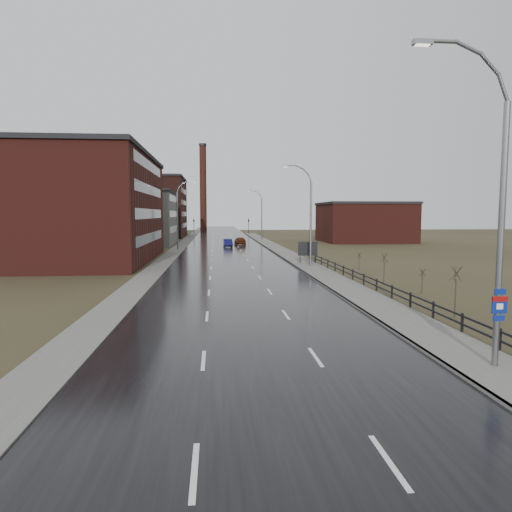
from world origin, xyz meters
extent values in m
plane|color=#2D2819|center=(0.00, 0.00, 0.00)|extent=(320.00, 320.00, 0.00)
cube|color=black|center=(0.00, 60.00, 0.03)|extent=(14.00, 300.00, 0.06)
cube|color=#595651|center=(8.60, 35.00, 0.09)|extent=(3.20, 180.00, 0.18)
cube|color=slate|center=(7.08, 35.00, 0.09)|extent=(0.16, 180.00, 0.18)
cube|color=#595651|center=(-8.20, 60.00, 0.06)|extent=(2.40, 260.00, 0.12)
cube|color=#471914|center=(-21.00, 45.00, 6.50)|extent=(22.00, 28.00, 13.00)
cube|color=black|center=(-21.00, 45.00, 13.25)|extent=(22.44, 28.56, 0.50)
cube|color=black|center=(-10.02, 45.00, 3.00)|extent=(0.06, 22.40, 1.20)
cube|color=black|center=(-10.02, 45.00, 6.00)|extent=(0.06, 22.40, 1.20)
cube|color=black|center=(-10.02, 45.00, 9.00)|extent=(0.06, 22.40, 1.20)
cube|color=black|center=(-10.02, 45.00, 12.00)|extent=(0.06, 22.40, 1.20)
cube|color=slate|center=(-18.00, 78.00, 5.00)|extent=(16.00, 20.00, 10.00)
cube|color=black|center=(-18.00, 78.00, 10.25)|extent=(16.32, 20.40, 0.50)
cube|color=black|center=(-10.02, 78.00, 3.00)|extent=(0.06, 16.00, 1.20)
cube|color=black|center=(-10.02, 78.00, 6.00)|extent=(0.06, 16.00, 1.20)
cube|color=black|center=(-10.02, 78.00, 9.00)|extent=(0.06, 16.00, 1.20)
cube|color=#331611|center=(-23.00, 108.00, 7.50)|extent=(26.00, 24.00, 15.00)
cube|color=black|center=(-23.00, 108.00, 15.25)|extent=(26.52, 24.48, 0.50)
cube|color=black|center=(-10.02, 108.00, 3.00)|extent=(0.06, 19.20, 1.20)
cube|color=black|center=(-10.02, 108.00, 6.00)|extent=(0.06, 19.20, 1.20)
cube|color=black|center=(-10.02, 108.00, 9.00)|extent=(0.06, 19.20, 1.20)
cube|color=black|center=(-10.02, 108.00, 12.00)|extent=(0.06, 19.20, 1.20)
cube|color=#471914|center=(30.30, 82.00, 4.00)|extent=(18.00, 16.00, 8.00)
cube|color=black|center=(30.30, 82.00, 8.25)|extent=(18.36, 16.32, 0.50)
cylinder|color=#331611|center=(-6.00, 150.00, 15.00)|extent=(2.40, 2.40, 30.00)
cylinder|color=black|center=(-6.00, 150.00, 30.30)|extent=(2.70, 2.70, 0.80)
cylinder|color=slate|center=(8.80, 2.00, 5.00)|extent=(0.24, 0.24, 10.00)
cylinder|color=slate|center=(8.61, 2.00, 10.46)|extent=(0.57, 0.14, 1.12)
cylinder|color=slate|center=(8.06, 2.00, 11.28)|extent=(0.91, 0.14, 0.91)
cylinder|color=slate|center=(7.25, 2.00, 11.82)|extent=(1.12, 0.14, 0.57)
cylinder|color=slate|center=(6.29, 2.00, 12.01)|extent=(1.15, 0.14, 0.14)
cube|color=slate|center=(5.54, 2.00, 11.96)|extent=(0.70, 0.28, 0.18)
cube|color=silver|center=(5.54, 2.00, 11.86)|extent=(0.50, 0.20, 0.04)
cube|color=navy|center=(8.80, 1.88, 3.05)|extent=(0.45, 0.04, 0.22)
cube|color=navy|center=(8.80, 1.88, 2.55)|extent=(0.60, 0.04, 0.65)
cube|color=maroon|center=(8.80, 1.87, 2.78)|extent=(0.60, 0.04, 0.20)
cube|color=navy|center=(8.80, 1.88, 2.05)|extent=(0.45, 0.04, 0.22)
cube|color=silver|center=(8.80, 1.86, 2.50)|extent=(0.26, 0.02, 0.22)
cylinder|color=slate|center=(8.80, 36.00, 4.75)|extent=(0.24, 0.24, 9.50)
cylinder|color=slate|center=(8.63, 36.00, 9.90)|extent=(0.51, 0.14, 0.98)
cylinder|color=slate|center=(8.16, 36.00, 10.62)|extent=(0.81, 0.14, 0.81)
cylinder|color=slate|center=(7.44, 36.00, 11.09)|extent=(0.98, 0.14, 0.51)
cylinder|color=slate|center=(6.60, 36.00, 11.26)|extent=(1.01, 0.14, 0.14)
cube|color=slate|center=(5.91, 36.00, 11.21)|extent=(0.70, 0.28, 0.18)
cube|color=silver|center=(5.91, 36.00, 11.11)|extent=(0.50, 0.20, 0.04)
cylinder|color=slate|center=(-8.00, 62.00, 4.75)|extent=(0.24, 0.24, 9.50)
cylinder|color=slate|center=(-7.83, 62.00, 9.90)|extent=(0.51, 0.14, 0.98)
cylinder|color=slate|center=(-7.36, 62.00, 10.62)|extent=(0.81, 0.14, 0.81)
cylinder|color=slate|center=(-6.64, 62.00, 11.09)|extent=(0.98, 0.14, 0.51)
cylinder|color=slate|center=(-5.80, 62.00, 11.26)|extent=(1.01, 0.14, 0.14)
cube|color=slate|center=(-5.11, 62.00, 11.21)|extent=(0.70, 0.28, 0.18)
cube|color=silver|center=(-5.11, 62.00, 11.11)|extent=(0.50, 0.20, 0.04)
cylinder|color=slate|center=(8.80, 90.00, 4.75)|extent=(0.24, 0.24, 9.50)
cylinder|color=slate|center=(8.63, 90.00, 9.90)|extent=(0.51, 0.14, 0.98)
cylinder|color=slate|center=(8.16, 90.00, 10.62)|extent=(0.81, 0.14, 0.81)
cylinder|color=slate|center=(7.44, 90.00, 11.09)|extent=(0.98, 0.14, 0.51)
cylinder|color=slate|center=(6.60, 90.00, 11.26)|extent=(1.01, 0.14, 0.14)
cube|color=slate|center=(5.91, 90.00, 11.21)|extent=(0.70, 0.28, 0.18)
cube|color=silver|center=(5.91, 90.00, 11.11)|extent=(0.50, 0.20, 0.04)
cube|color=black|center=(10.30, 4.00, 0.55)|extent=(0.10, 0.10, 1.10)
cube|color=black|center=(10.30, 7.00, 0.55)|extent=(0.10, 0.10, 1.10)
cube|color=black|center=(10.30, 10.00, 0.55)|extent=(0.10, 0.10, 1.10)
cube|color=black|center=(10.30, 13.00, 0.55)|extent=(0.10, 0.10, 1.10)
cube|color=black|center=(10.30, 16.00, 0.55)|extent=(0.10, 0.10, 1.10)
cube|color=black|center=(10.30, 19.00, 0.55)|extent=(0.10, 0.10, 1.10)
cube|color=black|center=(10.30, 22.00, 0.55)|extent=(0.10, 0.10, 1.10)
cube|color=black|center=(10.30, 25.00, 0.55)|extent=(0.10, 0.10, 1.10)
cube|color=black|center=(10.30, 28.00, 0.55)|extent=(0.10, 0.10, 1.10)
cube|color=black|center=(10.30, 31.00, 0.55)|extent=(0.10, 0.10, 1.10)
cube|color=black|center=(10.30, 34.00, 0.55)|extent=(0.10, 0.10, 1.10)
cube|color=black|center=(10.30, 37.00, 0.55)|extent=(0.10, 0.10, 1.10)
cube|color=black|center=(10.30, 40.00, 0.55)|extent=(0.10, 0.10, 1.10)
cube|color=black|center=(10.30, 43.00, 0.55)|extent=(0.10, 0.10, 1.10)
cube|color=black|center=(10.30, 18.50, 0.95)|extent=(0.08, 53.00, 0.10)
cube|color=black|center=(10.30, 18.50, 0.55)|extent=(0.08, 53.00, 0.10)
cylinder|color=#382D23|center=(11.98, 10.75, 1.11)|extent=(0.08, 0.08, 2.22)
cylinder|color=#382D23|center=(12.03, 10.75, 2.55)|extent=(0.04, 0.74, 0.87)
cylinder|color=#382D23|center=(11.99, 10.79, 2.55)|extent=(0.70, 0.27, 0.88)
cylinder|color=#382D23|center=(11.94, 10.78, 2.55)|extent=(0.41, 0.63, 0.89)
cylinder|color=#382D23|center=(11.94, 10.72, 2.55)|extent=(0.41, 0.63, 0.89)
cylinder|color=#382D23|center=(11.99, 10.70, 2.55)|extent=(0.70, 0.27, 0.88)
cylinder|color=#382D23|center=(13.62, 18.50, 0.69)|extent=(0.08, 0.08, 1.38)
cylinder|color=#382D23|center=(13.67, 18.50, 1.59)|extent=(0.04, 0.47, 0.55)
cylinder|color=#382D23|center=(13.64, 18.54, 1.59)|extent=(0.45, 0.18, 0.56)
cylinder|color=#382D23|center=(13.58, 18.53, 1.59)|extent=(0.27, 0.40, 0.57)
cylinder|color=#382D23|center=(13.58, 18.47, 1.59)|extent=(0.27, 0.40, 0.57)
cylinder|color=#382D23|center=(13.64, 18.45, 1.59)|extent=(0.45, 0.18, 0.56)
cylinder|color=#382D23|center=(12.40, 23.04, 1.00)|extent=(0.08, 0.08, 2.00)
cylinder|color=#382D23|center=(12.45, 23.04, 2.30)|extent=(0.04, 0.67, 0.79)
cylinder|color=#382D23|center=(12.42, 23.09, 2.30)|extent=(0.64, 0.25, 0.79)
cylinder|color=#382D23|center=(12.36, 23.07, 2.30)|extent=(0.38, 0.57, 0.80)
cylinder|color=#382D23|center=(12.36, 23.01, 2.30)|extent=(0.38, 0.57, 0.80)
cylinder|color=#382D23|center=(12.42, 22.99, 2.30)|extent=(0.64, 0.25, 0.79)
cylinder|color=#382D23|center=(13.59, 33.45, 0.68)|extent=(0.08, 0.08, 1.37)
cylinder|color=#382D23|center=(13.64, 33.45, 1.57)|extent=(0.04, 0.47, 0.55)
cylinder|color=#382D23|center=(13.60, 33.49, 1.57)|extent=(0.44, 0.18, 0.55)
cylinder|color=#382D23|center=(13.55, 33.48, 1.57)|extent=(0.27, 0.40, 0.56)
cylinder|color=#382D23|center=(13.55, 33.42, 1.57)|extent=(0.27, 0.40, 0.56)
cylinder|color=#382D23|center=(13.60, 33.40, 1.57)|extent=(0.44, 0.18, 0.55)
cube|color=black|center=(8.21, 39.04, 0.90)|extent=(0.10, 0.10, 1.80)
cube|color=black|center=(9.99, 39.04, 0.90)|extent=(0.10, 0.10, 1.80)
cube|color=silver|center=(9.10, 38.99, 1.87)|extent=(2.23, 0.08, 1.54)
cube|color=black|center=(9.10, 38.94, 1.87)|extent=(2.33, 0.04, 1.64)
cylinder|color=black|center=(-8.00, 120.00, 2.60)|extent=(0.16, 0.16, 5.20)
imported|color=black|center=(-8.00, 120.00, 4.75)|extent=(0.58, 2.73, 1.10)
sphere|color=#FF190C|center=(-8.00, 119.85, 5.05)|extent=(0.18, 0.18, 0.18)
cylinder|color=black|center=(8.00, 120.00, 2.60)|extent=(0.16, 0.16, 5.20)
imported|color=black|center=(8.00, 120.00, 4.75)|extent=(0.58, 2.73, 1.10)
sphere|color=#FF190C|center=(8.00, 119.85, 5.05)|extent=(0.18, 0.18, 0.18)
imported|color=#0E0D43|center=(0.44, 68.00, 0.71)|extent=(1.68, 4.38, 1.43)
imported|color=#501F0D|center=(2.96, 73.70, 0.79)|extent=(2.25, 4.79, 1.58)
camera|label=1|loc=(-1.78, -14.05, 5.93)|focal=32.00mm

